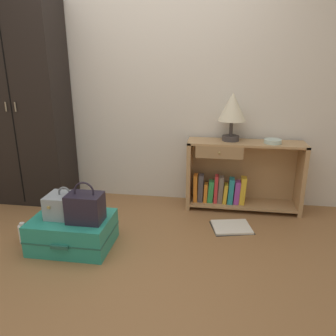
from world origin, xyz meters
name	(u,v)px	position (x,y,z in m)	size (l,w,h in m)	color
ground_plane	(116,272)	(0.00, 0.00, 0.00)	(9.00, 9.00, 0.00)	olive
back_wall	(153,79)	(0.00, 1.50, 1.30)	(6.40, 0.10, 2.60)	silver
wardrobe	(24,104)	(-1.30, 1.20, 1.06)	(0.85, 0.47, 2.11)	black
bookshelf	(237,177)	(0.92, 1.28, 0.34)	(1.15, 0.32, 0.72)	tan
table_lamp	(232,109)	(0.83, 1.30, 1.03)	(0.28, 0.28, 0.48)	#3D3838
bowl	(273,141)	(1.23, 1.25, 0.74)	(0.17, 0.17, 0.04)	silver
suitcase_large	(73,232)	(-0.45, 0.30, 0.13)	(0.65, 0.49, 0.26)	teal
train_case	(66,205)	(-0.50, 0.32, 0.36)	(0.29, 0.25, 0.26)	#8E99A3
handbag	(85,207)	(-0.31, 0.26, 0.38)	(0.28, 0.19, 0.33)	#231E2D
bottle	(23,233)	(-0.90, 0.28, 0.08)	(0.07, 0.07, 0.18)	white
open_book_on_floor	(231,227)	(0.87, 0.81, 0.01)	(0.42, 0.37, 0.02)	white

